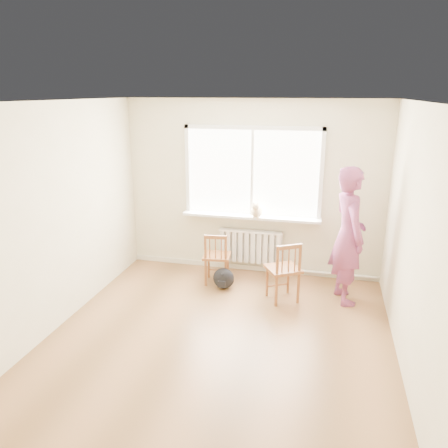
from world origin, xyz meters
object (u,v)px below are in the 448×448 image
Objects in this scene: chair_left at (217,258)px; person at (348,236)px; chair_right at (284,272)px; backpack at (224,278)px; cat at (257,211)px.

person reaches higher than chair_left.
chair_right is 0.98m from person.
chair_left is 0.32m from backpack.
person reaches higher than cat.
chair_right reaches higher than chair_left.
person is (1.86, -0.11, 0.54)m from chair_left.
person is at bearing -22.10° from cat.
backpack is (0.14, -0.15, -0.25)m from chair_left.
chair_left is at bearing -48.66° from chair_right.
chair_left is 0.92× the size of chair_right.
cat is at bearing 57.66° from backpack.
person is 4.66× the size of cat.
chair_left is at bearing 68.24° from person.
cat reaches higher than backpack.
person is at bearing 169.85° from chair_left.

